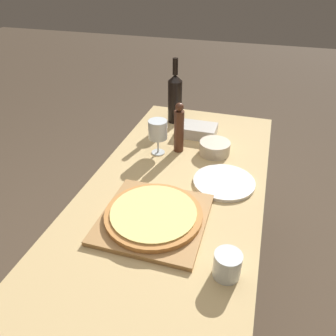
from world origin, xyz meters
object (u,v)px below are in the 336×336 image
pepper_mill (179,129)px  small_bowl (215,148)px  wine_bottle (175,98)px  pizza (154,214)px  wine_glass (158,130)px

pepper_mill → small_bowl: (0.17, 0.02, -0.08)m
wine_bottle → pepper_mill: 0.32m
pepper_mill → small_bowl: size_ratio=1.69×
small_bowl → wine_bottle: bearing=134.0°
pizza → wine_glass: bearing=106.3°
pizza → small_bowl: 0.53m
small_bowl → wine_glass: bearing=-164.2°
wine_bottle → small_bowl: bearing=-46.0°
pizza → small_bowl: (0.12, 0.52, 0.00)m
pizza → wine_glass: (-0.13, 0.44, 0.09)m
pizza → wine_glass: size_ratio=2.07×
pizza → wine_bottle: (-0.15, 0.80, 0.11)m
wine_bottle → pizza: bearing=-79.3°
wine_bottle → wine_glass: wine_bottle is taller
pepper_mill → wine_bottle: bearing=109.1°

